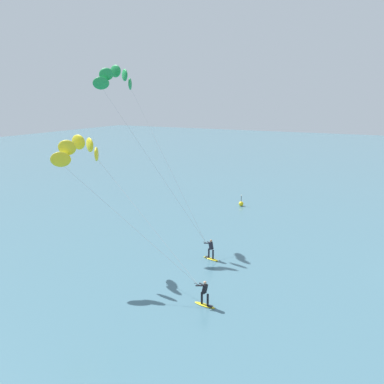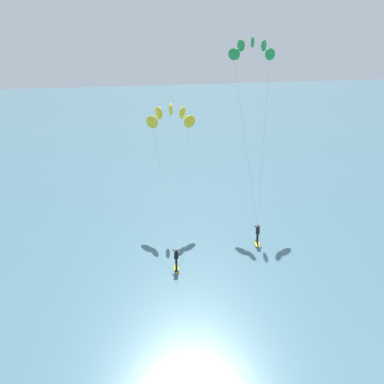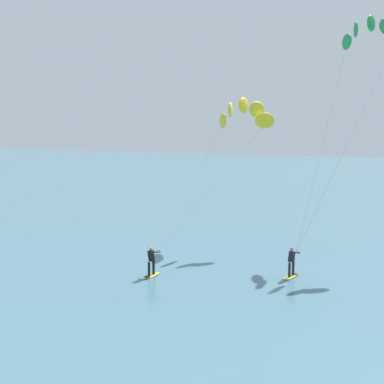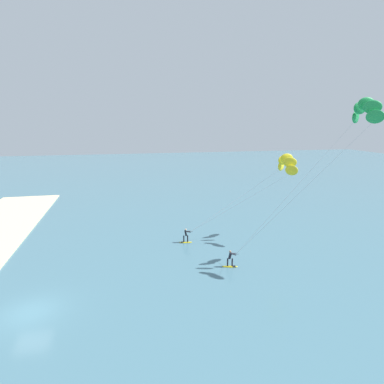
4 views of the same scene
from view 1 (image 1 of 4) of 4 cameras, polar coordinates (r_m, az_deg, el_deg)
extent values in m
ellipsoid|color=yellow|center=(34.27, 2.60, -9.13)|extent=(0.73, 1.54, 0.08)
cube|color=black|center=(34.50, 2.07, -8.88)|extent=(0.35, 0.34, 0.02)
cylinder|color=black|center=(33.98, 2.90, -8.55)|extent=(0.14, 0.14, 0.78)
cylinder|color=black|center=(34.24, 2.32, -8.37)|extent=(0.14, 0.14, 0.78)
cube|color=black|center=(33.86, 2.62, -7.37)|extent=(0.37, 0.39, 0.63)
sphere|color=#9E7051|center=(33.72, 2.63, -6.70)|extent=(0.20, 0.20, 0.20)
cylinder|color=black|center=(34.13, 1.89, -6.93)|extent=(0.16, 0.54, 0.03)
cylinder|color=black|center=(33.88, 2.14, -7.03)|extent=(0.17, 0.61, 0.15)
cylinder|color=black|center=(34.04, 2.37, -6.93)|extent=(0.42, 0.54, 0.15)
ellipsoid|color=#1E9347|center=(40.80, -8.49, 14.44)|extent=(1.41, 1.03, 1.10)
ellipsoid|color=#1E9347|center=(40.43, -9.22, 15.55)|extent=(1.12, 1.36, 1.10)
ellipsoid|color=#1E9347|center=(39.78, -10.45, 15.98)|extent=(0.66, 1.49, 1.10)
ellipsoid|color=#1E9347|center=(39.11, -11.68, 15.54)|extent=(0.53, 1.49, 1.10)
ellipsoid|color=#1E9347|center=(38.71, -12.38, 14.37)|extent=(1.03, 1.41, 1.10)
cylinder|color=#B2B2B7|center=(36.70, -3.69, 4.51)|extent=(4.21, 10.01, 12.45)
cylinder|color=#B2B2B7|center=(35.55, -5.60, 4.19)|extent=(0.96, 10.81, 12.45)
ellipsoid|color=yellow|center=(27.29, 1.75, -15.24)|extent=(0.54, 1.53, 0.08)
cube|color=black|center=(27.08, 2.52, -15.37)|extent=(0.32, 0.31, 0.02)
cylinder|color=black|center=(27.20, 1.36, -14.32)|extent=(0.14, 0.14, 0.78)
cylinder|color=black|center=(26.99, 2.17, -14.55)|extent=(0.14, 0.14, 0.78)
cube|color=black|center=(26.78, 1.77, -13.12)|extent=(0.34, 0.35, 0.63)
sphere|color=tan|center=(26.60, 1.78, -12.31)|extent=(0.20, 0.20, 0.20)
cylinder|color=black|center=(26.99, 0.78, -12.54)|extent=(0.11, 0.55, 0.03)
cylinder|color=black|center=(26.76, 1.14, -12.72)|extent=(0.23, 0.61, 0.15)
cylinder|color=black|center=(26.92, 1.41, -12.55)|extent=(0.38, 0.56, 0.15)
ellipsoid|color=yellow|center=(33.13, -12.97, 5.07)|extent=(1.35, 1.12, 1.10)
ellipsoid|color=yellow|center=(32.63, -13.85, 6.30)|extent=(1.02, 1.40, 1.10)
ellipsoid|color=yellow|center=(31.93, -15.31, 6.62)|extent=(0.53, 1.48, 1.10)
ellipsoid|color=yellow|center=(31.32, -16.77, 5.85)|extent=(0.66, 1.48, 1.10)
ellipsoid|color=yellow|center=(31.06, -17.57, 4.28)|extent=(1.12, 1.35, 1.10)
cylinder|color=#B2B2B7|center=(29.54, -6.86, -3.13)|extent=(3.25, 10.42, 6.96)
cylinder|color=#B2B2B7|center=(28.39, -9.13, -3.87)|extent=(0.08, 10.90, 6.96)
sphere|color=yellow|center=(50.44, 6.75, -1.60)|extent=(0.56, 0.56, 0.56)
cylinder|color=#262628|center=(50.28, 6.77, -0.91)|extent=(0.06, 0.06, 0.70)
sphere|color=#F2F2CC|center=(50.19, 6.78, -0.46)|extent=(0.12, 0.12, 0.12)
camera|label=2|loc=(26.41, 81.19, 10.96)|focal=45.46mm
camera|label=3|loc=(38.23, 50.08, 1.68)|focal=49.57mm
camera|label=4|loc=(56.23, 24.48, 12.62)|focal=30.18mm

